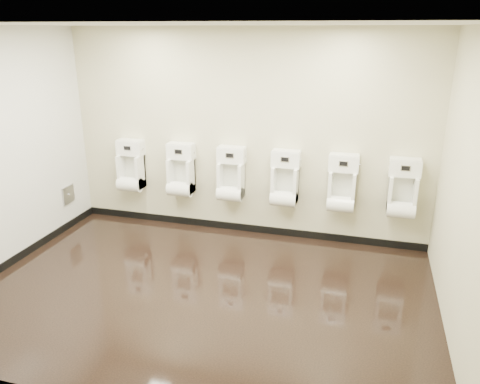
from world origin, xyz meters
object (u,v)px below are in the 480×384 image
object	(u,v)px
urinal_5	(402,193)
urinal_2	(231,178)
urinal_3	(285,183)
urinal_4	(342,187)
urinal_0	(131,169)
urinal_1	(181,174)
access_panel	(68,194)

from	to	relation	value
urinal_5	urinal_2	bearing A→B (deg)	180.00
urinal_3	urinal_4	xyz separation A→B (m)	(0.75, 0.00, 0.00)
urinal_3	urinal_5	distance (m)	1.49
urinal_0	urinal_5	size ratio (longest dim) A/B	1.00
urinal_4	urinal_1	bearing A→B (deg)	180.00
urinal_0	urinal_1	world-z (taller)	same
urinal_4	urinal_5	size ratio (longest dim) A/B	1.00
urinal_3	urinal_4	distance (m)	0.75
urinal_1	urinal_4	world-z (taller)	same
urinal_3	urinal_4	size ratio (longest dim) A/B	1.00
access_panel	urinal_0	world-z (taller)	urinal_0
urinal_3	urinal_5	bearing A→B (deg)	0.00
urinal_1	urinal_4	distance (m)	2.24
urinal_0	urinal_2	xyz separation A→B (m)	(1.53, 0.00, 0.00)
urinal_4	urinal_0	bearing A→B (deg)	180.00
urinal_0	urinal_4	xyz separation A→B (m)	(3.02, 0.00, 0.00)
urinal_3	urinal_5	xyz separation A→B (m)	(1.49, 0.00, 0.00)
urinal_1	urinal_3	size ratio (longest dim) A/B	1.00
access_panel	urinal_4	world-z (taller)	urinal_4
urinal_1	urinal_3	bearing A→B (deg)	0.00
urinal_1	urinal_5	world-z (taller)	same
urinal_4	urinal_5	world-z (taller)	same
urinal_3	urinal_0	bearing A→B (deg)	180.00
urinal_4	urinal_5	distance (m)	0.74
urinal_1	urinal_4	bearing A→B (deg)	0.00
urinal_2	urinal_5	size ratio (longest dim) A/B	1.00
urinal_5	urinal_1	bearing A→B (deg)	180.00
access_panel	urinal_1	distance (m)	1.67
urinal_2	urinal_3	xyz separation A→B (m)	(0.75, 0.00, 0.00)
urinal_1	access_panel	bearing A→B (deg)	-165.19
urinal_0	access_panel	bearing A→B (deg)	-152.42
urinal_2	access_panel	bearing A→B (deg)	-169.78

